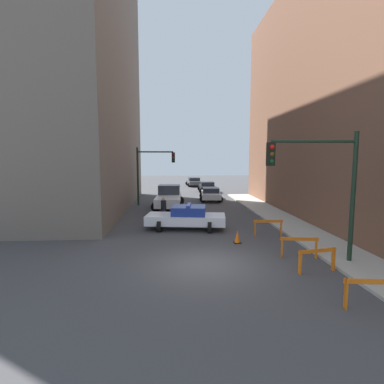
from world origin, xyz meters
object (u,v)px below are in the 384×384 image
parked_car_far (194,182)px  barrier_back (299,244)px  white_truck (169,197)px  barrier_corner (268,225)px  traffic_light_near (326,177)px  barrier_mid (317,256)px  parked_car_mid (207,187)px  traffic_cone (237,237)px  parked_car_near (211,194)px  barrier_front (372,289)px  police_car (186,217)px  pedestrian_crossing (164,209)px  traffic_light_far (150,168)px

parked_car_far → barrier_back: 32.83m
white_truck → barrier_corner: (5.55, -9.74, -0.29)m
white_truck → traffic_light_near: bearing=-63.4°
traffic_light_near → barrier_mid: traffic_light_near is taller
barrier_corner → white_truck: bearing=119.7°
parked_car_mid → traffic_cone: (-1.08, -22.48, -0.36)m
parked_car_near → parked_car_mid: size_ratio=1.02×
traffic_light_near → barrier_front: 4.71m
police_car → barrier_front: bearing=-146.3°
traffic_cone → barrier_back: bearing=-48.0°
traffic_light_near → barrier_corner: traffic_light_near is taller
parked_car_near → barrier_mid: bearing=-80.5°
parked_car_far → barrier_back: (2.19, -32.76, -0.06)m
traffic_light_near → pedestrian_crossing: traffic_light_near is taller
pedestrian_crossing → white_truck: bearing=-93.3°
police_car → traffic_cone: (2.42, -3.13, -0.41)m
white_truck → traffic_light_far: bearing=138.4°
traffic_light_near → traffic_light_far: traffic_light_near is taller
traffic_cone → white_truck: bearing=108.1°
traffic_light_far → white_truck: bearing=-44.0°
white_truck → parked_car_far: 19.73m
traffic_light_far → barrier_back: 16.94m
pedestrian_crossing → barrier_back: (6.01, -7.72, -0.24)m
parked_car_mid → barrier_front: (1.28, -29.32, -0.06)m
traffic_light_near → parked_car_mid: (-1.69, 25.65, -2.86)m
barrier_corner → parked_car_far: bearing=93.9°
traffic_light_near → police_car: 8.64m
traffic_light_far → parked_car_far: (5.22, 17.78, -2.72)m
traffic_cone → police_car: bearing=127.7°
barrier_back → parked_car_near: bearing=95.2°
traffic_light_far → parked_car_near: (5.84, 2.46, -2.72)m
traffic_light_far → barrier_mid: traffic_light_far is taller
traffic_light_far → traffic_light_near: bearing=-63.0°
traffic_light_near → barrier_front: size_ratio=3.26×
parked_car_far → barrier_mid: 34.47m
pedestrian_crossing → barrier_corner: (5.83, -4.12, -0.24)m
barrier_front → barrier_corner: bearing=92.8°
traffic_light_near → barrier_back: bearing=128.2°
parked_car_mid → barrier_back: size_ratio=2.73×
police_car → barrier_back: bearing=-132.3°
parked_car_near → barrier_mid: size_ratio=2.80×
parked_car_mid → pedestrian_crossing: (-4.93, -17.15, 0.19)m
traffic_light_near → parked_car_near: 18.56m
police_car → traffic_light_far: bearing=24.8°
traffic_light_near → pedestrian_crossing: 11.10m
traffic_light_near → parked_car_far: traffic_light_near is taller
barrier_back → traffic_light_near: bearing=-51.8°
white_truck → barrier_front: 18.76m
parked_car_near → parked_car_far: same height
traffic_light_near → barrier_corner: 5.32m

